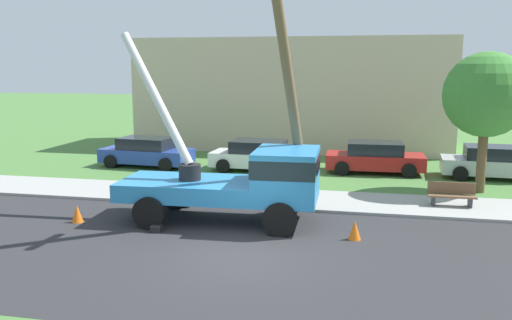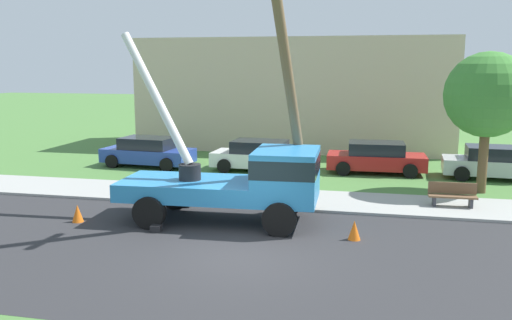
# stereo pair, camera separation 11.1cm
# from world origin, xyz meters

# --- Properties ---
(ground_plane) EXTENTS (120.00, 120.00, 0.00)m
(ground_plane) POSITION_xyz_m (0.00, 12.00, 0.00)
(ground_plane) COLOR #477538
(road_asphalt) EXTENTS (80.00, 8.87, 0.01)m
(road_asphalt) POSITION_xyz_m (0.00, 0.00, 0.00)
(road_asphalt) COLOR #2B2B2D
(road_asphalt) RESTS_ON ground
(sidewalk_strip) EXTENTS (80.00, 2.92, 0.10)m
(sidewalk_strip) POSITION_xyz_m (0.00, 5.90, 0.05)
(sidewalk_strip) COLOR #9E9E99
(sidewalk_strip) RESTS_ON ground
(utility_truck) EXTENTS (6.85, 3.21, 5.98)m
(utility_truck) POSITION_xyz_m (-0.60, 2.88, 1.41)
(utility_truck) COLOR #2D84C6
(utility_truck) RESTS_ON ground
(leaning_utility_pole) EXTENTS (1.38, 3.45, 8.63)m
(leaning_utility_pole) POSITION_xyz_m (0.65, 3.48, 4.42)
(leaning_utility_pole) COLOR brown
(leaning_utility_pole) RESTS_ON ground
(traffic_cone_ahead) EXTENTS (0.36, 0.36, 0.56)m
(traffic_cone_ahead) POSITION_xyz_m (2.83, 1.82, 0.28)
(traffic_cone_ahead) COLOR orange
(traffic_cone_ahead) RESTS_ON ground
(traffic_cone_behind) EXTENTS (0.36, 0.36, 0.56)m
(traffic_cone_behind) POSITION_xyz_m (-5.77, 1.75, 0.28)
(traffic_cone_behind) COLOR orange
(traffic_cone_behind) RESTS_ON ground
(traffic_cone_curbside) EXTENTS (0.36, 0.36, 0.56)m
(traffic_cone_curbside) POSITION_xyz_m (0.58, 3.74, 0.28)
(traffic_cone_curbside) COLOR orange
(traffic_cone_curbside) RESTS_ON ground
(parked_sedan_blue) EXTENTS (4.55, 2.28, 1.42)m
(parked_sedan_blue) POSITION_xyz_m (-7.46, 11.15, 0.71)
(parked_sedan_blue) COLOR #263F99
(parked_sedan_blue) RESTS_ON ground
(parked_sedan_white) EXTENTS (4.49, 2.17, 1.42)m
(parked_sedan_white) POSITION_xyz_m (-1.90, 11.21, 0.71)
(parked_sedan_white) COLOR silver
(parked_sedan_white) RESTS_ON ground
(parked_sedan_red) EXTENTS (4.44, 2.09, 1.42)m
(parked_sedan_red) POSITION_xyz_m (3.42, 11.82, 0.71)
(parked_sedan_red) COLOR #B21E1E
(parked_sedan_red) RESTS_ON ground
(parked_sedan_silver) EXTENTS (4.49, 2.18, 1.42)m
(parked_sedan_silver) POSITION_xyz_m (8.49, 11.57, 0.71)
(parked_sedan_silver) COLOR #B7B7BF
(parked_sedan_silver) RESTS_ON ground
(park_bench) EXTENTS (1.60, 0.45, 0.90)m
(park_bench) POSITION_xyz_m (5.99, 5.96, 0.46)
(park_bench) COLOR brown
(park_bench) RESTS_ON ground
(roadside_tree_near) EXTENTS (3.24, 3.24, 5.41)m
(roadside_tree_near) POSITION_xyz_m (7.41, 8.73, 3.76)
(roadside_tree_near) COLOR brown
(roadside_tree_near) RESTS_ON ground
(lowrise_building_backdrop) EXTENTS (18.00, 6.00, 6.40)m
(lowrise_building_backdrop) POSITION_xyz_m (-1.41, 19.18, 3.20)
(lowrise_building_backdrop) COLOR #C6B293
(lowrise_building_backdrop) RESTS_ON ground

